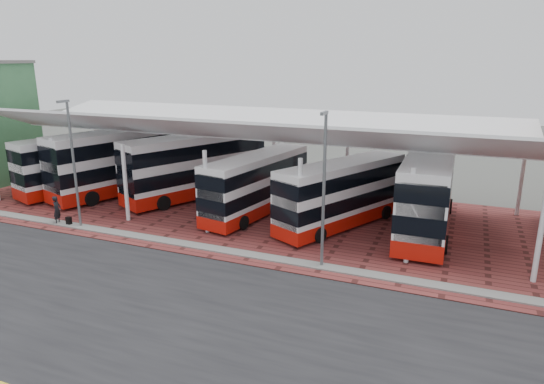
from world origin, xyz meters
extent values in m
plane|color=#4A4C47|center=(0.00, 0.00, 0.00)|extent=(140.00, 140.00, 0.00)
cube|color=black|center=(0.00, -1.00, 0.01)|extent=(120.00, 14.00, 0.02)
cube|color=brown|center=(2.00, 13.00, 0.03)|extent=(72.00, 16.00, 0.06)
cube|color=slate|center=(0.00, 6.20, 0.07)|extent=(120.00, 0.80, 0.14)
cylinder|color=white|center=(-24.00, 19.50, 2.30)|extent=(0.26, 0.26, 4.60)
cylinder|color=white|center=(-18.00, 8.50, 2.60)|extent=(0.26, 0.26, 5.20)
cylinder|color=white|center=(-18.00, 19.50, 2.30)|extent=(0.26, 0.26, 4.60)
cylinder|color=white|center=(-12.00, 8.50, 2.60)|extent=(0.26, 0.26, 5.20)
cylinder|color=white|center=(-12.00, 19.50, 2.30)|extent=(0.26, 0.26, 4.60)
cylinder|color=white|center=(-6.00, 8.50, 2.60)|extent=(0.26, 0.26, 5.20)
cylinder|color=white|center=(-6.00, 19.50, 2.30)|extent=(0.26, 0.26, 4.60)
cylinder|color=white|center=(0.00, 8.50, 2.60)|extent=(0.26, 0.26, 5.20)
cylinder|color=white|center=(0.00, 19.50, 2.30)|extent=(0.26, 0.26, 4.60)
cylinder|color=white|center=(6.00, 8.50, 2.60)|extent=(0.26, 0.26, 5.20)
cylinder|color=white|center=(6.00, 19.50, 2.30)|extent=(0.26, 0.26, 4.60)
cylinder|color=white|center=(12.00, 8.50, 2.60)|extent=(0.26, 0.26, 5.20)
cylinder|color=white|center=(12.00, 19.50, 2.30)|extent=(0.26, 0.26, 4.60)
cube|color=white|center=(-6.00, 10.70, 6.10)|extent=(37.00, 4.95, 1.95)
cube|color=white|center=(-6.00, 16.30, 5.90)|extent=(37.00, 7.12, 1.43)
cylinder|color=slate|center=(-14.00, 6.30, 4.00)|extent=(0.16, 0.16, 8.00)
cube|color=slate|center=(-14.00, 6.00, 8.00)|extent=(0.15, 0.90, 0.15)
cylinder|color=slate|center=(2.00, 6.30, 4.00)|extent=(0.16, 0.16, 8.00)
cube|color=slate|center=(2.00, 6.00, 8.00)|extent=(0.15, 0.90, 0.15)
cube|color=white|center=(-19.99, 13.55, 2.42)|extent=(5.64, 11.03, 4.22)
cube|color=red|center=(-19.99, 13.55, 0.70)|extent=(5.69, 11.08, 0.88)
cube|color=black|center=(-19.99, 13.55, 1.97)|extent=(5.69, 11.08, 0.93)
cube|color=black|center=(-19.99, 13.55, 3.54)|extent=(5.69, 11.08, 0.93)
cube|color=black|center=(-21.63, 8.46, 2.32)|extent=(2.13, 0.77, 3.53)
cylinder|color=black|center=(-22.22, 10.64, 0.55)|extent=(0.56, 1.02, 0.98)
cylinder|color=black|center=(-19.88, 9.89, 0.55)|extent=(0.56, 1.02, 0.98)
cylinder|color=black|center=(-20.10, 17.22, 0.55)|extent=(0.56, 1.02, 0.98)
cylinder|color=black|center=(-17.77, 16.47, 0.55)|extent=(0.56, 1.02, 0.98)
cube|color=white|center=(-16.58, 14.20, 2.69)|extent=(6.39, 12.29, 4.71)
cube|color=red|center=(-16.58, 14.20, 0.77)|extent=(6.44, 12.35, 0.99)
cube|color=black|center=(-16.58, 14.20, 2.20)|extent=(6.44, 12.35, 1.04)
cube|color=black|center=(-16.58, 14.20, 3.95)|extent=(6.44, 12.35, 1.04)
cube|color=black|center=(-18.46, 8.53, 2.58)|extent=(2.37, 0.88, 3.94)
cylinder|color=black|center=(-19.10, 10.97, 0.61)|extent=(0.64, 1.14, 1.09)
cylinder|color=black|center=(-16.50, 10.11, 0.61)|extent=(0.64, 1.14, 1.09)
cylinder|color=black|center=(-16.67, 18.29, 0.61)|extent=(0.64, 1.14, 1.09)
cylinder|color=black|center=(-14.07, 17.43, 0.61)|extent=(0.64, 1.14, 1.09)
cube|color=white|center=(-10.67, 15.12, 2.59)|extent=(7.34, 11.59, 4.53)
cube|color=red|center=(-10.67, 15.12, 0.74)|extent=(7.40, 11.65, 0.95)
cube|color=black|center=(-10.67, 15.12, 2.11)|extent=(7.40, 11.65, 1.00)
cube|color=black|center=(-10.67, 15.12, 3.80)|extent=(7.40, 11.65, 1.00)
cube|color=black|center=(-13.13, 9.94, 2.48)|extent=(2.19, 1.11, 3.79)
cylinder|color=black|center=(-13.45, 12.34, 0.59)|extent=(0.72, 1.08, 1.05)
cylinder|color=black|center=(-11.07, 11.21, 0.59)|extent=(0.72, 1.08, 1.05)
cylinder|color=black|center=(-10.28, 19.03, 0.59)|extent=(0.72, 1.08, 1.05)
cylinder|color=black|center=(-7.90, 17.90, 0.59)|extent=(0.72, 1.08, 1.05)
cube|color=white|center=(-4.67, 13.07, 2.22)|extent=(4.01, 10.16, 3.88)
cube|color=red|center=(-4.67, 13.07, 0.65)|extent=(4.05, 10.20, 0.81)
cube|color=black|center=(-4.67, 13.07, 1.82)|extent=(4.05, 10.20, 0.86)
cube|color=black|center=(-4.67, 13.07, 3.26)|extent=(4.05, 10.20, 0.86)
cube|color=black|center=(-5.55, 8.24, 2.13)|extent=(2.01, 0.46, 3.25)
cylinder|color=black|center=(-6.35, 10.16, 0.51)|extent=(0.41, 0.93, 0.90)
cylinder|color=black|center=(-4.13, 9.75, 0.51)|extent=(0.41, 0.93, 0.90)
cylinder|color=black|center=(-5.20, 16.40, 0.51)|extent=(0.41, 0.93, 0.90)
cylinder|color=black|center=(-2.98, 15.99, 0.51)|extent=(0.41, 0.93, 0.90)
cube|color=white|center=(1.34, 12.84, 2.25)|extent=(6.46, 10.04, 3.93)
cube|color=red|center=(1.34, 12.84, 0.65)|extent=(6.51, 10.09, 0.82)
cube|color=black|center=(1.34, 12.84, 1.84)|extent=(6.51, 10.09, 0.87)
cube|color=black|center=(1.34, 12.84, 3.31)|extent=(6.51, 10.09, 0.87)
cube|color=black|center=(-0.85, 8.36, 2.16)|extent=(1.89, 0.98, 3.29)
cylinder|color=black|center=(-1.10, 10.44, 0.52)|extent=(0.63, 0.93, 0.91)
cylinder|color=black|center=(0.95, 9.44, 0.52)|extent=(0.63, 0.93, 0.91)
cylinder|color=black|center=(1.72, 16.23, 0.52)|extent=(0.63, 0.93, 0.91)
cylinder|color=black|center=(3.78, 15.23, 0.52)|extent=(0.63, 0.93, 0.91)
cube|color=white|center=(6.40, 14.20, 2.62)|extent=(2.85, 11.76, 4.58)
cube|color=red|center=(6.40, 14.20, 0.75)|extent=(2.89, 11.80, 0.96)
cube|color=black|center=(6.40, 14.20, 2.14)|extent=(2.89, 11.80, 1.01)
cube|color=black|center=(6.40, 14.20, 3.84)|extent=(2.89, 11.80, 1.01)
cube|color=black|center=(6.49, 8.39, 2.51)|extent=(2.40, 0.14, 3.84)
cylinder|color=black|center=(5.13, 10.43, 0.59)|extent=(0.31, 1.07, 1.07)
cylinder|color=black|center=(7.79, 10.47, 0.59)|extent=(0.31, 1.07, 1.07)
cylinder|color=black|center=(5.01, 17.92, 0.59)|extent=(0.31, 1.07, 1.07)
cylinder|color=black|center=(7.68, 17.97, 0.59)|extent=(0.31, 1.07, 1.07)
imported|color=black|center=(-15.76, 6.21, 0.98)|extent=(0.63, 0.78, 1.85)
cube|color=black|center=(-14.88, 6.22, 0.34)|extent=(0.33, 0.23, 0.56)
camera|label=1|loc=(8.38, -16.11, 10.61)|focal=32.00mm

